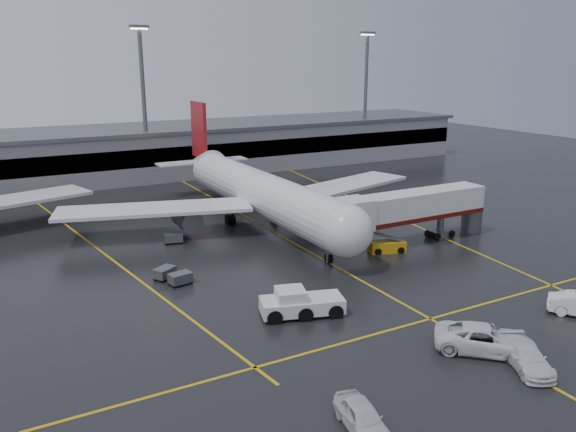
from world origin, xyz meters
TOP-DOWN VIEW (x-y plane):
  - ground at (0.00, 0.00)m, footprint 220.00×220.00m
  - apron_line_centre at (0.00, 0.00)m, footprint 0.25×90.00m
  - apron_line_stop at (0.00, -22.00)m, footprint 60.00×0.25m
  - apron_line_left at (-20.00, 10.00)m, footprint 9.99×69.35m
  - apron_line_right at (18.00, 10.00)m, footprint 7.57×69.64m
  - terminal at (0.00, 47.93)m, footprint 122.00×19.00m
  - light_mast_mid at (-5.00, 42.00)m, footprint 3.00×1.20m
  - light_mast_right at (40.00, 42.00)m, footprint 3.00×1.20m
  - main_airliner at (0.00, 9.70)m, footprint 48.80×45.60m
  - jet_bridge at (11.87, -6.00)m, footprint 19.90×3.40m
  - pushback_tractor at (-8.77, -16.30)m, footprint 7.16×4.53m
  - belt_loader at (7.37, -7.14)m, footprint 4.15×2.75m
  - service_van_a at (-0.31, -27.82)m, footprint 7.27×7.13m
  - service_van_b at (0.44, -30.73)m, footprint 4.20×5.70m
  - service_van_d at (-13.16, -30.92)m, footprint 2.74×5.02m
  - baggage_cart_a at (-15.17, -5.37)m, footprint 2.20×1.64m
  - baggage_cart_b at (-15.99, -3.29)m, footprint 2.38×2.14m
  - baggage_cart_c at (-11.88, 6.85)m, footprint 2.25×1.73m

SIDE VIEW (x-z plane):
  - ground at x=0.00m, z-range 0.00..0.00m
  - apron_line_centre at x=0.00m, z-range 0.00..0.02m
  - apron_line_stop at x=0.00m, z-range 0.00..0.02m
  - apron_line_left at x=-20.00m, z-range 0.00..0.02m
  - apron_line_right at x=18.00m, z-range 0.00..0.02m
  - belt_loader at x=7.37m, z-range -0.62..1.82m
  - baggage_cart_a at x=-15.17m, z-range 0.07..1.19m
  - baggage_cart_b at x=-15.99m, z-range 0.07..1.19m
  - baggage_cart_c at x=-11.88m, z-range 0.07..1.19m
  - service_van_b at x=0.44m, z-range 0.00..1.53m
  - service_van_d at x=-13.16m, z-range 0.00..1.62m
  - pushback_tractor at x=-8.77m, z-range -0.24..2.14m
  - service_van_a at x=-0.31m, z-range 0.00..1.94m
  - jet_bridge at x=11.87m, z-range 0.91..6.96m
  - main_airliner at x=0.00m, z-range -2.84..11.26m
  - terminal at x=0.00m, z-range 0.02..8.62m
  - light_mast_mid at x=-5.00m, z-range 1.75..27.20m
  - light_mast_right at x=40.00m, z-range 1.75..27.20m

